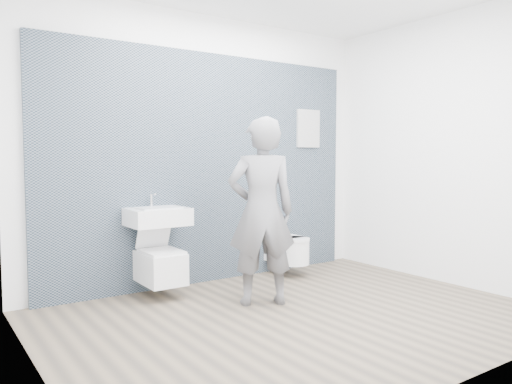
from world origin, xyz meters
TOP-DOWN VIEW (x-y plane):
  - ground at (0.00, 0.00)m, footprint 4.00×4.00m
  - room_shell at (0.00, 0.00)m, footprint 4.00×4.00m
  - tile_wall at (0.00, 1.47)m, footprint 3.60×0.06m
  - washbasin at (-0.69, 1.23)m, footprint 0.55×0.41m
  - toilet_square at (-0.69, 1.19)m, footprint 0.35×0.51m
  - toilet_rounded at (0.85, 1.17)m, footprint 0.32×0.54m
  - info_placard at (1.33, 1.43)m, footprint 0.34×0.03m
  - visitor at (-0.04, 0.46)m, footprint 0.72×0.61m

SIDE VIEW (x-z plane):
  - ground at x=0.00m, z-range 0.00..0.00m
  - tile_wall at x=0.00m, z-range -1.20..1.20m
  - info_placard at x=1.33m, z-range -0.22..0.22m
  - toilet_rounded at x=0.85m, z-range 0.14..0.43m
  - toilet_square at x=-0.69m, z-range -0.03..0.63m
  - washbasin at x=-0.69m, z-range 0.55..0.97m
  - visitor at x=-0.04m, z-range 0.00..1.67m
  - room_shell at x=0.00m, z-range -0.26..3.74m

